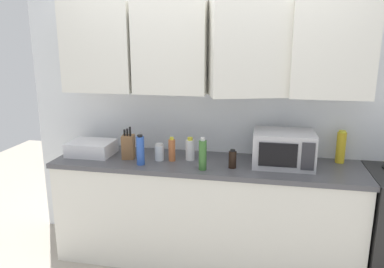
# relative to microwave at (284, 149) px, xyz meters

# --- Properties ---
(wall_back_with_cabinets) EXTENTS (3.43, 0.50, 2.60)m
(wall_back_with_cabinets) POSITION_rel_microwave_xyz_m (-0.63, 0.19, 0.54)
(wall_back_with_cabinets) COLOR white
(wall_back_with_cabinets) RESTS_ON ground_plane
(counter_run) EXTENTS (2.56, 0.63, 0.90)m
(counter_run) POSITION_rel_microwave_xyz_m (-0.63, -0.03, -0.59)
(counter_run) COLOR white
(counter_run) RESTS_ON ground_plane
(microwave) EXTENTS (0.48, 0.37, 0.28)m
(microwave) POSITION_rel_microwave_xyz_m (0.00, 0.00, 0.00)
(microwave) COLOR #B7B7BC
(microwave) RESTS_ON counter_run
(dish_rack) EXTENTS (0.38, 0.30, 0.12)m
(dish_rack) POSITION_rel_microwave_xyz_m (-1.65, -0.03, -0.08)
(dish_rack) COLOR silver
(dish_rack) RESTS_ON counter_run
(knife_block) EXTENTS (0.12, 0.14, 0.28)m
(knife_block) POSITION_rel_microwave_xyz_m (-1.29, -0.06, -0.04)
(knife_block) COLOR brown
(knife_block) RESTS_ON counter_run
(bottle_yellow_mustard) EXTENTS (0.07, 0.07, 0.27)m
(bottle_yellow_mustard) POSITION_rel_microwave_xyz_m (0.47, 0.17, -0.01)
(bottle_yellow_mustard) COLOR gold
(bottle_yellow_mustard) RESTS_ON counter_run
(bottle_white_jar) EXTENTS (0.07, 0.07, 0.20)m
(bottle_white_jar) POSITION_rel_microwave_xyz_m (-0.77, -0.01, -0.05)
(bottle_white_jar) COLOR white
(bottle_white_jar) RESTS_ON counter_run
(bottle_clear_tall) EXTENTS (0.08, 0.08, 0.14)m
(bottle_clear_tall) POSITION_rel_microwave_xyz_m (-1.02, -0.07, -0.07)
(bottle_clear_tall) COLOR silver
(bottle_clear_tall) RESTS_ON counter_run
(bottle_soy_dark) EXTENTS (0.06, 0.06, 0.15)m
(bottle_soy_dark) POSITION_rel_microwave_xyz_m (-0.40, -0.14, -0.07)
(bottle_soy_dark) COLOR black
(bottle_soy_dark) RESTS_ON counter_run
(bottle_blue_cleaner) EXTENTS (0.07, 0.07, 0.25)m
(bottle_blue_cleaner) POSITION_rel_microwave_xyz_m (-1.14, -0.21, -0.02)
(bottle_blue_cleaner) COLOR #2D56B7
(bottle_blue_cleaner) RESTS_ON counter_run
(bottle_green_oil) EXTENTS (0.06, 0.06, 0.26)m
(bottle_green_oil) POSITION_rel_microwave_xyz_m (-0.62, -0.23, -0.02)
(bottle_green_oil) COLOR #386B2D
(bottle_green_oil) RESTS_ON counter_run
(bottle_spice_jar) EXTENTS (0.06, 0.06, 0.20)m
(bottle_spice_jar) POSITION_rel_microwave_xyz_m (-0.91, -0.06, -0.04)
(bottle_spice_jar) COLOR #BC6638
(bottle_spice_jar) RESTS_ON counter_run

